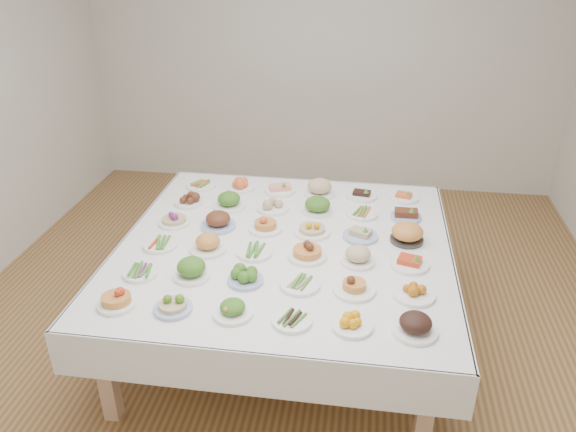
# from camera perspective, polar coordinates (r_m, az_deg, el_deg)

# --- Properties ---
(room_envelope) EXTENTS (5.02, 5.02, 2.81)m
(room_envelope) POSITION_cam_1_polar(r_m,az_deg,el_deg) (3.52, -0.01, 14.63)
(room_envelope) COLOR #996D40
(room_envelope) RESTS_ON ground
(display_table) EXTENTS (2.17, 2.17, 0.75)m
(display_table) POSITION_cam_1_polar(r_m,az_deg,el_deg) (3.73, -0.34, -3.74)
(display_table) COLOR white
(display_table) RESTS_ON ground
(dish_0) EXTENTS (0.21, 0.21, 0.12)m
(dish_0) POSITION_cam_1_polar(r_m,az_deg,el_deg) (3.23, -17.07, -7.95)
(dish_0) COLOR white
(dish_0) RESTS_ON display_table
(dish_1) EXTENTS (0.21, 0.21, 0.12)m
(dish_1) POSITION_cam_1_polar(r_m,az_deg,el_deg) (3.12, -11.66, -8.51)
(dish_1) COLOR #4C66B2
(dish_1) RESTS_ON display_table
(dish_2) EXTENTS (0.21, 0.21, 0.12)m
(dish_2) POSITION_cam_1_polar(r_m,az_deg,el_deg) (3.04, -5.65, -9.17)
(dish_2) COLOR white
(dish_2) RESTS_ON display_table
(dish_3) EXTENTS (0.21, 0.21, 0.05)m
(dish_3) POSITION_cam_1_polar(r_m,az_deg,el_deg) (2.99, 0.40, -10.46)
(dish_3) COLOR white
(dish_3) RESTS_ON display_table
(dish_4) EXTENTS (0.21, 0.21, 0.09)m
(dish_4) POSITION_cam_1_polar(r_m,az_deg,el_deg) (2.97, 6.56, -10.59)
(dish_4) COLOR white
(dish_4) RESTS_ON display_table
(dish_5) EXTENTS (0.23, 0.23, 0.13)m
(dish_5) POSITION_cam_1_polar(r_m,az_deg,el_deg) (2.98, 12.82, -10.60)
(dish_5) COLOR white
(dish_5) RESTS_ON display_table
(dish_6) EXTENTS (0.21, 0.21, 0.05)m
(dish_6) POSITION_cam_1_polar(r_m,az_deg,el_deg) (3.48, -14.74, -5.51)
(dish_6) COLOR white
(dish_6) RESTS_ON display_table
(dish_7) EXTENTS (0.22, 0.22, 0.12)m
(dish_7) POSITION_cam_1_polar(r_m,az_deg,el_deg) (3.37, -9.77, -5.39)
(dish_7) COLOR white
(dish_7) RESTS_ON display_table
(dish_8) EXTENTS (0.21, 0.21, 0.10)m
(dish_8) POSITION_cam_1_polar(r_m,az_deg,el_deg) (3.30, -4.36, -6.10)
(dish_8) COLOR #4C66B2
(dish_8) RESTS_ON display_table
(dish_9) EXTENTS (0.23, 0.23, 0.05)m
(dish_9) POSITION_cam_1_polar(r_m,az_deg,el_deg) (3.27, 1.23, -6.87)
(dish_9) COLOR white
(dish_9) RESTS_ON display_table
(dish_10) EXTENTS (0.24, 0.24, 0.12)m
(dish_10) POSITION_cam_1_polar(r_m,az_deg,el_deg) (3.22, 6.76, -6.87)
(dish_10) COLOR white
(dish_10) RESTS_ON display_table
(dish_11) EXTENTS (0.24, 0.24, 0.09)m
(dish_11) POSITION_cam_1_polar(r_m,az_deg,el_deg) (3.25, 12.69, -7.40)
(dish_11) COLOR white
(dish_11) RESTS_ON display_table
(dish_12) EXTENTS (0.22, 0.22, 0.06)m
(dish_12) POSITION_cam_1_polar(r_m,az_deg,el_deg) (3.74, -12.85, -2.68)
(dish_12) COLOR white
(dish_12) RESTS_ON display_table
(dish_13) EXTENTS (0.24, 0.24, 0.13)m
(dish_13) POSITION_cam_1_polar(r_m,az_deg,el_deg) (3.63, -8.14, -2.70)
(dish_13) COLOR white
(dish_13) RESTS_ON display_table
(dish_14) EXTENTS (0.22, 0.22, 0.05)m
(dish_14) POSITION_cam_1_polar(r_m,az_deg,el_deg) (3.57, -3.43, -3.58)
(dish_14) COLOR white
(dish_14) RESTS_ON display_table
(dish_15) EXTENTS (0.27, 0.26, 0.15)m
(dish_15) POSITION_cam_1_polar(r_m,az_deg,el_deg) (3.51, 1.98, -3.23)
(dish_15) COLOR white
(dish_15) RESTS_ON display_table
(dish_16) EXTENTS (0.21, 0.21, 0.12)m
(dish_16) POSITION_cam_1_polar(r_m,az_deg,el_deg) (3.49, 7.12, -3.96)
(dish_16) COLOR white
(dish_16) RESTS_ON display_table
(dish_17) EXTENTS (0.24, 0.24, 0.11)m
(dish_17) POSITION_cam_1_polar(r_m,az_deg,el_deg) (3.52, 12.26, -4.36)
(dish_17) COLOR white
(dish_17) RESTS_ON display_table
(dish_18) EXTENTS (0.21, 0.21, 0.12)m
(dish_18) POSITION_cam_1_polar(r_m,az_deg,el_deg) (3.99, -11.53, -0.08)
(dish_18) COLOR white
(dish_18) RESTS_ON display_table
(dish_19) EXTENTS (0.24, 0.24, 0.14)m
(dish_19) POSITION_cam_1_polar(r_m,az_deg,el_deg) (3.89, -7.13, -0.27)
(dish_19) COLOR #4C66B2
(dish_19) RESTS_ON display_table
(dish_20) EXTENTS (0.23, 0.23, 0.14)m
(dish_20) POSITION_cam_1_polar(r_m,az_deg,el_deg) (3.83, -2.32, -0.62)
(dish_20) COLOR white
(dish_20) RESTS_ON display_table
(dish_21) EXTENTS (0.24, 0.24, 0.14)m
(dish_21) POSITION_cam_1_polar(r_m,az_deg,el_deg) (3.79, 2.48, -0.91)
(dish_21) COLOR white
(dish_21) RESTS_ON display_table
(dish_22) EXTENTS (0.23, 0.23, 0.09)m
(dish_22) POSITION_cam_1_polar(r_m,az_deg,el_deg) (3.78, 7.37, -1.74)
(dish_22) COLOR #4C66B2
(dish_22) RESTS_ON display_table
(dish_23) EXTENTS (0.26, 0.26, 0.14)m
(dish_23) POSITION_cam_1_polar(r_m,az_deg,el_deg) (3.77, 12.04, -1.62)
(dish_23) COLOR #2F2C2A
(dish_23) RESTS_ON display_table
(dish_24) EXTENTS (0.21, 0.21, 0.09)m
(dish_24) POSITION_cam_1_polar(r_m,az_deg,el_deg) (4.27, -10.04, 1.70)
(dish_24) COLOR white
(dish_24) RESTS_ON display_table
(dish_25) EXTENTS (0.24, 0.24, 0.15)m
(dish_25) POSITION_cam_1_polar(r_m,az_deg,el_deg) (4.16, -6.02, 1.78)
(dish_25) COLOR white
(dish_25) RESTS_ON display_table
(dish_26) EXTENTS (0.23, 0.23, 0.11)m
(dish_26) POSITION_cam_1_polar(r_m,az_deg,el_deg) (4.12, -1.52, 1.26)
(dish_26) COLOR white
(dish_26) RESTS_ON display_table
(dish_27) EXTENTS (0.21, 0.21, 0.13)m
(dish_27) POSITION_cam_1_polar(r_m,az_deg,el_deg) (4.07, 3.02, 1.18)
(dish_27) COLOR white
(dish_27) RESTS_ON display_table
(dish_28) EXTENTS (0.22, 0.22, 0.05)m
(dish_28) POSITION_cam_1_polar(r_m,az_deg,el_deg) (4.08, 7.53, 0.38)
(dish_28) COLOR white
(dish_28) RESTS_ON display_table
(dish_29) EXTENTS (0.21, 0.21, 0.09)m
(dish_29) POSITION_cam_1_polar(r_m,az_deg,el_deg) (4.08, 11.91, 0.22)
(dish_29) COLOR #4C66B2
(dish_29) RESTS_ON display_table
(dish_30) EXTENTS (0.23, 0.23, 0.05)m
(dish_30) POSITION_cam_1_polar(r_m,az_deg,el_deg) (4.55, -8.81, 3.19)
(dish_30) COLOR white
(dish_30) RESTS_ON display_table
(dish_31) EXTENTS (0.22, 0.22, 0.10)m
(dish_31) POSITION_cam_1_polar(r_m,az_deg,el_deg) (4.46, -4.81, 3.30)
(dish_31) COLOR white
(dish_31) RESTS_ON display_table
(dish_32) EXTENTS (0.23, 0.23, 0.10)m
(dish_32) POSITION_cam_1_polar(r_m,az_deg,el_deg) (4.40, -0.82, 2.92)
(dish_32) COLOR white
(dish_32) RESTS_ON display_table
(dish_33) EXTENTS (0.25, 0.25, 0.14)m
(dish_33) POSITION_cam_1_polar(r_m,az_deg,el_deg) (4.34, 3.23, 2.99)
(dish_33) COLOR white
(dish_33) RESTS_ON display_table
(dish_34) EXTENTS (0.23, 0.23, 0.10)m
(dish_34) POSITION_cam_1_polar(r_m,az_deg,el_deg) (4.35, 7.50, 2.36)
(dish_34) COLOR white
(dish_34) RESTS_ON display_table
(dish_35) EXTENTS (0.22, 0.22, 0.08)m
(dish_35) POSITION_cam_1_polar(r_m,az_deg,el_deg) (4.37, 11.68, 2.02)
(dish_35) COLOR white
(dish_35) RESTS_ON display_table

